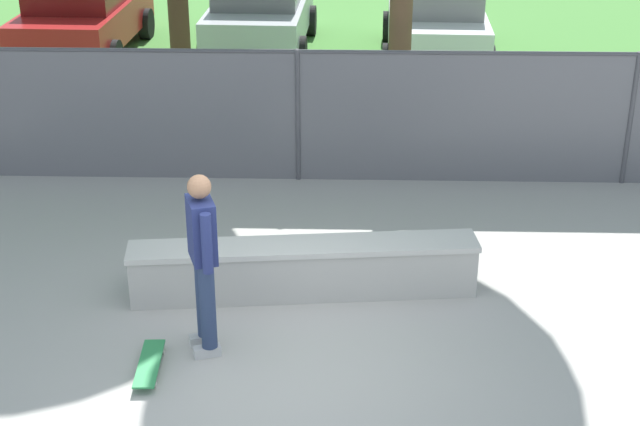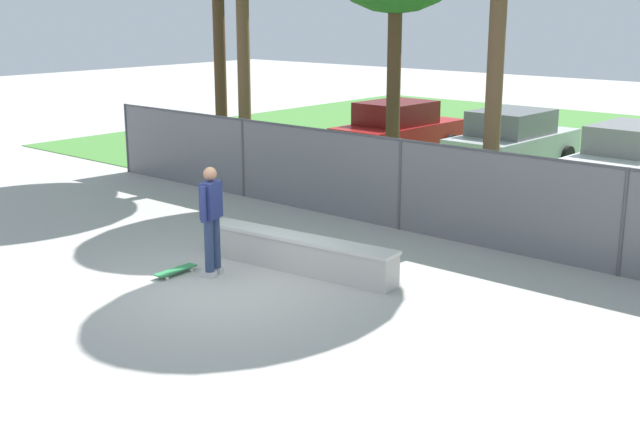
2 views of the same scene
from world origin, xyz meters
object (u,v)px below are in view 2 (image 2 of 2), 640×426
Objects in this scene: car_silver at (512,141)px; car_white at (634,159)px; skateboarder at (211,216)px; skateboard at (176,270)px; car_red at (398,130)px; concrete_ledge at (298,253)px.

car_white is (3.43, -0.56, 0.00)m from car_silver.
car_silver is 3.47m from car_white.
car_white is (3.00, 10.46, -0.17)m from skateboarder.
skateboarder is 0.43× the size of car_white.
car_white is at bearing 72.14° from skateboard.
car_white is at bearing -1.40° from car_red.
car_white is at bearing -9.22° from car_silver.
car_silver is (3.44, 0.39, 0.00)m from car_red.
car_red is 6.86m from car_white.
car_red is 3.46m from car_silver.
skateboard is 0.19× the size of car_white.
skateboarder is at bearing -128.34° from concrete_ledge.
car_white reaches higher than concrete_ledge.
skateboard is (-1.38, -1.50, -0.23)m from concrete_ledge.
skateboard is at bearing -72.99° from car_red.
car_silver is at bearing 6.44° from car_red.
skateboard is at bearing -90.34° from car_silver.
car_red is (-3.86, 10.63, -0.17)m from skateboarder.
car_red is 1.00× the size of car_silver.
car_silver reaches higher than concrete_ledge.
car_white reaches higher than skateboard.
skateboarder reaches higher than concrete_ledge.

